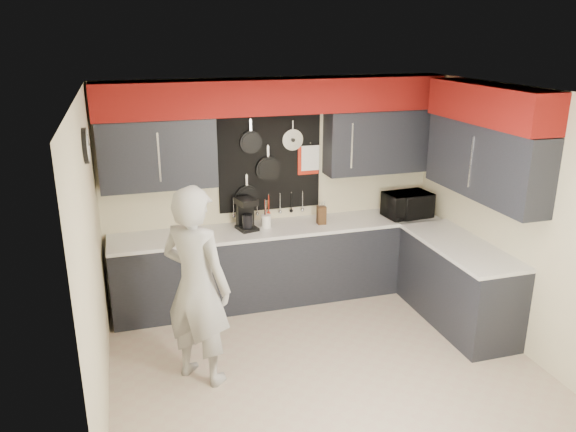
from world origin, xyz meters
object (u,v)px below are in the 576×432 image
object	(u,v)px
microwave	(407,205)
utensil_crock	(266,221)
person	(197,286)
coffee_maker	(246,213)
knife_block	(321,215)

from	to	relation	value
microwave	utensil_crock	world-z (taller)	microwave
utensil_crock	person	distance (m)	1.70
microwave	utensil_crock	xyz separation A→B (m)	(-1.75, 0.11, -0.08)
coffee_maker	person	size ratio (longest dim) A/B	0.20
utensil_crock	coffee_maker	world-z (taller)	coffee_maker
microwave	knife_block	bearing A→B (deg)	172.43
utensil_crock	coffee_maker	distance (m)	0.26
microwave	person	bearing A→B (deg)	-160.31
coffee_maker	person	xyz separation A→B (m)	(-0.76, -1.39, -0.18)
microwave	utensil_crock	distance (m)	1.76
coffee_maker	person	distance (m)	1.60
utensil_crock	coffee_maker	xyz separation A→B (m)	(-0.23, 0.01, 0.12)
microwave	utensil_crock	size ratio (longest dim) A/B	3.64
knife_block	utensil_crock	distance (m)	0.66
knife_block	coffee_maker	size ratio (longest dim) A/B	0.58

